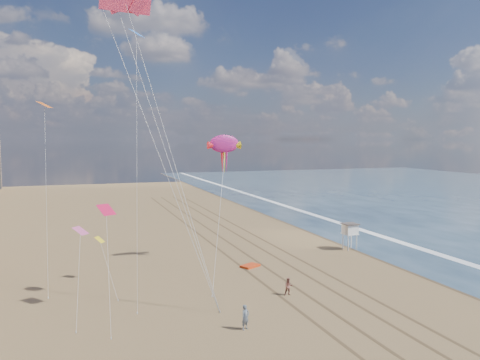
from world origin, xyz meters
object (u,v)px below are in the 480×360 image
at_px(grounded_kite, 250,266).
at_px(kite_flyer_a, 245,317).
at_px(show_kite, 224,144).
at_px(kite_flyer_b, 289,287).
at_px(lifeguard_stand, 350,229).

relative_size(grounded_kite, kite_flyer_a, 1.10).
relative_size(show_kite, kite_flyer_b, 11.07).
relative_size(lifeguard_stand, show_kite, 0.19).
distance_m(grounded_kite, show_kite, 13.84).
relative_size(lifeguard_stand, grounded_kite, 1.64).
bearing_deg(lifeguard_stand, kite_flyer_b, -137.97).
bearing_deg(kite_flyer_b, show_kite, 108.93).
relative_size(lifeguard_stand, kite_flyer_a, 1.80).
height_order(grounded_kite, kite_flyer_b, kite_flyer_b).
bearing_deg(grounded_kite, lifeguard_stand, -14.36).
bearing_deg(grounded_kite, kite_flyer_a, -139.46).
distance_m(lifeguard_stand, kite_flyer_b, 20.03).
xyz_separation_m(grounded_kite, show_kite, (-1.78, 3.65, 13.23)).
height_order(grounded_kite, show_kite, show_kite).
xyz_separation_m(show_kite, kite_flyer_b, (1.72, -13.54, -12.54)).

